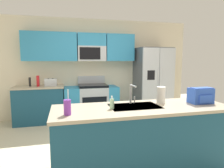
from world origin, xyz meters
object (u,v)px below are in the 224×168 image
object	(u,v)px
bottle_red	(38,81)
refrigerator	(153,82)
pepper_mill	(30,82)
range_oven	(92,102)
sink_faucet	(132,92)
toaster	(51,82)
drink_cup_purple	(67,107)
soap_dispenser	(112,104)
backpack	(201,95)
paper_towel_roll	(161,95)

from	to	relation	value
bottle_red	refrigerator	bearing A→B (deg)	-0.36
pepper_mill	bottle_red	xyz separation A→B (m)	(0.19, -0.05, 0.02)
range_oven	sink_faucet	xyz separation A→B (m)	(0.26, -2.34, 0.62)
sink_faucet	toaster	bearing A→B (deg)	118.74
drink_cup_purple	soap_dispenser	bearing A→B (deg)	14.78
range_oven	drink_cup_purple	bearing A→B (deg)	-103.30
bottle_red	soap_dispenser	world-z (taller)	bottle_red
drink_cup_purple	soap_dispenser	world-z (taller)	drink_cup_purple
toaster	backpack	size ratio (longest dim) A/B	0.87
pepper_mill	soap_dispenser	xyz separation A→B (m)	(1.39, -2.55, -0.04)
drink_cup_purple	range_oven	bearing A→B (deg)	76.70
soap_dispenser	pepper_mill	bearing A→B (deg)	118.58
refrigerator	paper_towel_roll	world-z (taller)	refrigerator
toaster	pepper_mill	world-z (taller)	pepper_mill
refrigerator	soap_dispenser	bearing A→B (deg)	-125.32
drink_cup_purple	paper_towel_roll	xyz separation A→B (m)	(1.33, 0.31, 0.03)
sink_faucet	drink_cup_purple	size ratio (longest dim) A/B	0.95
sink_faucet	backpack	xyz separation A→B (m)	(0.99, -0.20, -0.05)
paper_towel_roll	backpack	world-z (taller)	paper_towel_roll
pepper_mill	backpack	xyz separation A→B (m)	(2.73, -2.53, 0.01)
range_oven	pepper_mill	xyz separation A→B (m)	(-1.47, -0.00, 0.56)
bottle_red	sink_faucet	world-z (taller)	sink_faucet
range_oven	soap_dispenser	xyz separation A→B (m)	(-0.08, -2.55, 0.53)
range_oven	drink_cup_purple	world-z (taller)	drink_cup_purple
refrigerator	soap_dispenser	size ratio (longest dim) A/B	10.88
bottle_red	backpack	xyz separation A→B (m)	(2.54, -2.48, -0.01)
bottle_red	paper_towel_roll	bearing A→B (deg)	-49.83
range_oven	soap_dispenser	world-z (taller)	range_oven
drink_cup_purple	soap_dispenser	size ratio (longest dim) A/B	1.75
toaster	sink_faucet	distance (m)	2.61
sink_faucet	backpack	bearing A→B (deg)	-11.14
range_oven	toaster	xyz separation A→B (m)	(-0.99, -0.05, 0.55)
paper_towel_roll	pepper_mill	bearing A→B (deg)	132.17
drink_cup_purple	paper_towel_roll	bearing A→B (deg)	12.97
pepper_mill	paper_towel_roll	xyz separation A→B (m)	(2.16, -2.39, 0.01)
drink_cup_purple	backpack	xyz separation A→B (m)	(1.89, 0.17, 0.03)
refrigerator	range_oven	bearing A→B (deg)	177.54
range_oven	backpack	size ratio (longest dim) A/B	4.25
range_oven	refrigerator	size ratio (longest dim) A/B	0.74
pepper_mill	drink_cup_purple	world-z (taller)	drink_cup_purple
backpack	soap_dispenser	bearing A→B (deg)	-179.23
toaster	soap_dispenser	bearing A→B (deg)	-69.99
refrigerator	drink_cup_purple	size ratio (longest dim) A/B	6.23
refrigerator	backpack	world-z (taller)	refrigerator
drink_cup_purple	paper_towel_roll	distance (m)	1.37
paper_towel_roll	backpack	distance (m)	0.58
sink_faucet	soap_dispenser	size ratio (longest dim) A/B	1.66
soap_dispenser	sink_faucet	bearing A→B (deg)	31.83
pepper_mill	drink_cup_purple	size ratio (longest dim) A/B	0.72
backpack	range_oven	bearing A→B (deg)	116.37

